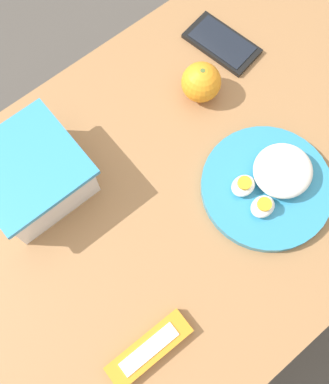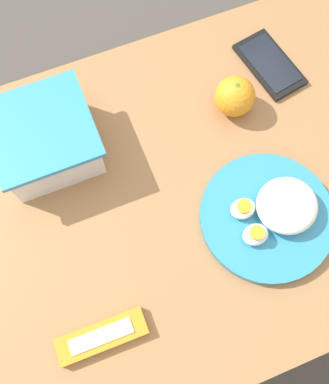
# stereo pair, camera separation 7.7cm
# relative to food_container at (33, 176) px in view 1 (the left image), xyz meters

# --- Properties ---
(ground_plane) EXTENTS (10.00, 10.00, 0.00)m
(ground_plane) POSITION_rel_food_container_xyz_m (0.16, -0.17, -0.81)
(ground_plane) COLOR #4C4742
(table) EXTENTS (1.12, 0.67, 0.77)m
(table) POSITION_rel_food_container_xyz_m (0.16, -0.17, -0.17)
(table) COLOR #996B42
(table) RESTS_ON ground_plane
(food_container) EXTENTS (0.17, 0.17, 0.09)m
(food_container) POSITION_rel_food_container_xyz_m (0.00, 0.00, 0.00)
(food_container) COLOR white
(food_container) RESTS_ON table
(orange_fruit) EXTENTS (0.08, 0.08, 0.08)m
(orange_fruit) POSITION_rel_food_container_xyz_m (0.35, -0.04, -0.00)
(orange_fruit) COLOR orange
(orange_fruit) RESTS_ON table
(rice_plate) EXTENTS (0.23, 0.23, 0.06)m
(rice_plate) POSITION_rel_food_container_xyz_m (0.32, -0.26, -0.02)
(rice_plate) COLOR teal
(rice_plate) RESTS_ON table
(candy_bar) EXTENTS (0.15, 0.05, 0.02)m
(candy_bar) POSITION_rel_food_container_xyz_m (-0.02, -0.35, -0.03)
(candy_bar) COLOR orange
(candy_bar) RESTS_ON table
(cell_phone) EXTENTS (0.10, 0.16, 0.01)m
(cell_phone) POSITION_rel_food_container_xyz_m (0.46, 0.02, -0.04)
(cell_phone) COLOR black
(cell_phone) RESTS_ON table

